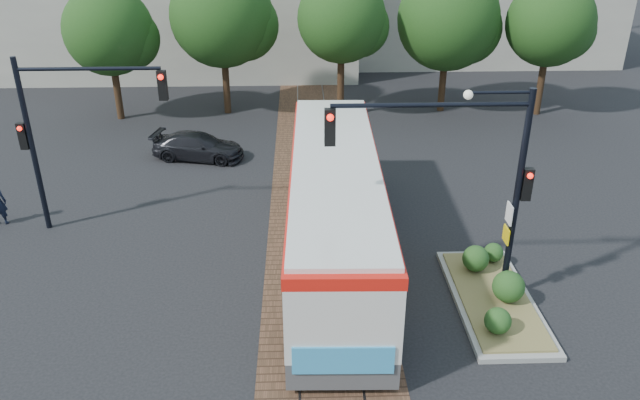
{
  "coord_description": "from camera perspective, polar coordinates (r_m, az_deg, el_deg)",
  "views": [
    {
      "loc": [
        -0.66,
        -15.56,
        10.44
      ],
      "look_at": [
        -0.03,
        2.58,
        1.6
      ],
      "focal_mm": 35.0,
      "sensor_mm": 36.0,
      "label": 1
    }
  ],
  "objects": [
    {
      "name": "tree_row",
      "position": [
        32.52,
        1.41,
        16.07
      ],
      "size": [
        26.4,
        5.6,
        7.67
      ],
      "color": "#382314",
      "rests_on": "ground"
    },
    {
      "name": "warehouses",
      "position": [
        44.8,
        -1.87,
        17.46
      ],
      "size": [
        40.0,
        13.0,
        8.0
      ],
      "color": "#ADA899",
      "rests_on": "ground"
    },
    {
      "name": "parked_car",
      "position": [
        28.0,
        -11.07,
        4.85
      ],
      "size": [
        4.25,
        2.41,
        1.16
      ],
      "primitive_type": "imported",
      "rotation": [
        0.0,
        0.0,
        1.37
      ],
      "color": "black",
      "rests_on": "ground"
    },
    {
      "name": "trackbed",
      "position": [
        22.18,
        -0.04,
        -2.09
      ],
      "size": [
        3.6,
        40.0,
        0.02
      ],
      "color": "brown",
      "rests_on": "ground"
    },
    {
      "name": "traffic_island",
      "position": [
        18.64,
        15.62,
        -7.99
      ],
      "size": [
        2.2,
        5.2,
        1.13
      ],
      "color": "gray",
      "rests_on": "ground"
    },
    {
      "name": "signal_pole_main",
      "position": [
        16.66,
        13.95,
        3.01
      ],
      "size": [
        5.49,
        0.46,
        6.0
      ],
      "color": "black",
      "rests_on": "ground"
    },
    {
      "name": "signal_pole_left",
      "position": [
        22.03,
        -22.51,
        6.6
      ],
      "size": [
        4.99,
        0.34,
        6.0
      ],
      "color": "black",
      "rests_on": "ground"
    },
    {
      "name": "city_bus",
      "position": [
        19.32,
        1.39,
        -0.34
      ],
      "size": [
        3.02,
        12.67,
        3.37
      ],
      "rotation": [
        0.0,
        0.0,
        -0.03
      ],
      "color": "#474749",
      "rests_on": "ground"
    },
    {
      "name": "ground",
      "position": [
        18.75,
        0.37,
        -7.86
      ],
      "size": [
        120.0,
        120.0,
        0.0
      ],
      "primitive_type": "plane",
      "color": "black",
      "rests_on": "ground"
    }
  ]
}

